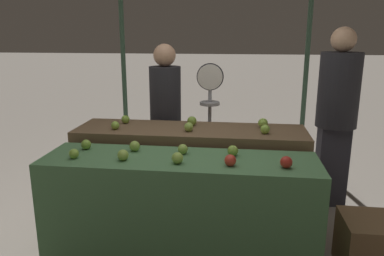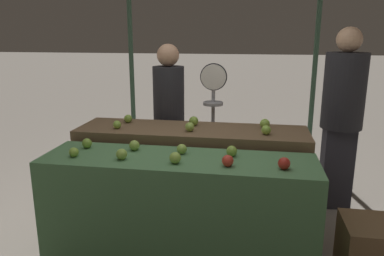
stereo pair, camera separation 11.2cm
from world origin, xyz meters
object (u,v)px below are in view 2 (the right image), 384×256
object	(u,v)px
wooden_crate_side	(372,250)
person_customer_left	(342,108)
produce_scale	(213,104)
person_vendor_at_scale	(169,113)

from	to	relation	value
wooden_crate_side	person_customer_left	bearing A→B (deg)	91.80
wooden_crate_side	produce_scale	bearing A→B (deg)	140.77
produce_scale	person_customer_left	world-z (taller)	person_customer_left
produce_scale	person_vendor_at_scale	distance (m)	0.45
person_customer_left	wooden_crate_side	xyz separation A→B (m)	(0.04, -1.19, -0.83)
person_customer_left	person_vendor_at_scale	bearing A→B (deg)	1.73
produce_scale	wooden_crate_side	size ratio (longest dim) A/B	3.39
person_vendor_at_scale	wooden_crate_side	bearing A→B (deg)	128.17
produce_scale	person_vendor_at_scale	world-z (taller)	person_vendor_at_scale
produce_scale	person_vendor_at_scale	size ratio (longest dim) A/B	0.89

